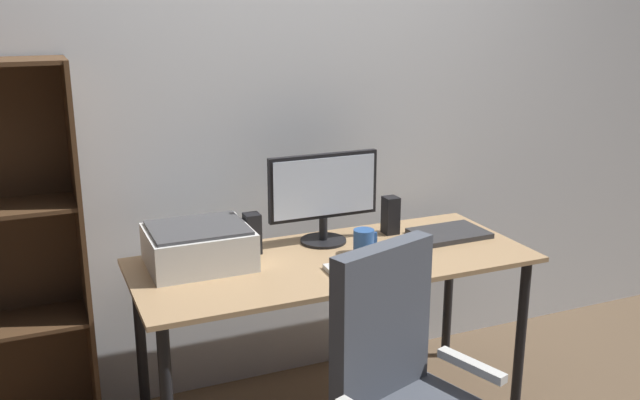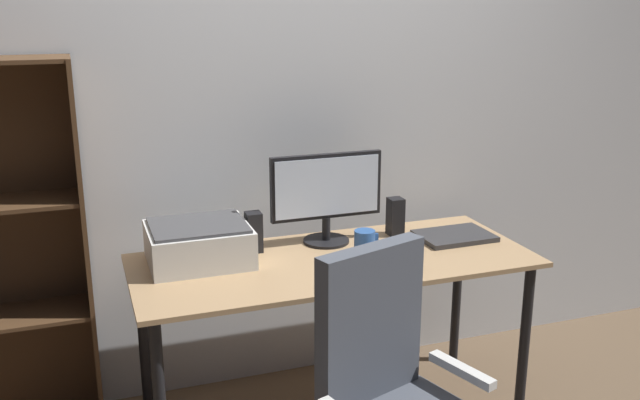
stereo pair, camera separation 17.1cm
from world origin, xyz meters
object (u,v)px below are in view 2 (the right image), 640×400
at_px(speaker_left, 254,232).
at_px(desk, 334,278).
at_px(mouse, 409,261).
at_px(printer, 199,243).
at_px(keyboard, 360,267).
at_px(speaker_right, 395,217).
at_px(coffee_mug, 365,243).
at_px(laptop, 454,236).
at_px(monitor, 326,192).

bearing_deg(speaker_left, desk, -33.59).
bearing_deg(mouse, printer, 154.29).
height_order(keyboard, speaker_right, speaker_right).
bearing_deg(desk, mouse, -32.78).
bearing_deg(mouse, coffee_mug, 122.54).
height_order(desk, coffee_mug, coffee_mug).
distance_m(keyboard, laptop, 0.57).
height_order(desk, printer, printer).
height_order(desk, speaker_left, speaker_left).
bearing_deg(speaker_right, laptop, -30.32).
height_order(monitor, keyboard, monitor).
bearing_deg(printer, coffee_mug, -12.28).
relative_size(keyboard, speaker_right, 1.71).
relative_size(coffee_mug, speaker_left, 0.61).
height_order(mouse, printer, printer).
relative_size(desk, monitor, 3.31).
relative_size(monitor, keyboard, 1.70).
distance_m(monitor, mouse, 0.47).
height_order(keyboard, printer, printer).
xyz_separation_m(monitor, printer, (-0.56, -0.06, -0.14)).
height_order(keyboard, mouse, mouse).
xyz_separation_m(coffee_mug, laptop, (0.45, 0.06, -0.04)).
bearing_deg(coffee_mug, desk, 178.24).
distance_m(desk, keyboard, 0.18).
relative_size(desk, mouse, 16.99).
relative_size(speaker_right, printer, 0.43).
xyz_separation_m(monitor, speaker_right, (0.32, -0.01, -0.14)).
bearing_deg(keyboard, laptop, 22.97).
xyz_separation_m(monitor, coffee_mug, (0.10, -0.20, -0.17)).
distance_m(desk, laptop, 0.60).
bearing_deg(laptop, keyboard, -160.17).
bearing_deg(printer, speaker_left, 11.85).
bearing_deg(laptop, coffee_mug, -173.30).
xyz_separation_m(monitor, mouse, (0.22, -0.36, -0.21)).
distance_m(mouse, speaker_left, 0.65).
height_order(desk, keyboard, keyboard).
bearing_deg(speaker_left, printer, -168.15).
bearing_deg(keyboard, speaker_left, 137.71).
height_order(speaker_left, speaker_right, same).
height_order(mouse, laptop, mouse).
distance_m(coffee_mug, speaker_right, 0.30).
distance_m(monitor, laptop, 0.61).
distance_m(desk, speaker_left, 0.38).
height_order(keyboard, speaker_left, speaker_left).
bearing_deg(speaker_left, laptop, -8.62).
bearing_deg(monitor, printer, -174.12).
xyz_separation_m(desk, mouse, (0.26, -0.17, 0.10)).
bearing_deg(coffee_mug, keyboard, -119.58).
bearing_deg(laptop, speaker_left, 170.48).
bearing_deg(monitor, desk, -101.26).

